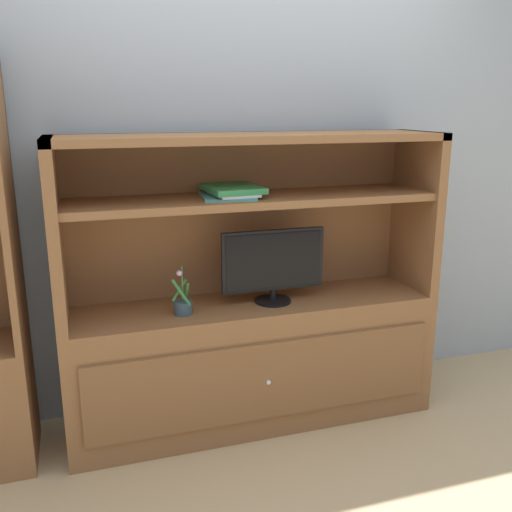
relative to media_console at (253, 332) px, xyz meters
The scene contains 6 objects.
ground_plane 0.63m from the media_console, 90.00° to the right, with size 8.00×8.00×0.00m, color tan.
painted_rear_wall 0.98m from the media_console, 90.00° to the left, with size 6.00×0.10×2.80m, color #9EA8B2.
media_console is the anchor object (origin of this frame).
tv_monitor 0.38m from the media_console, 20.31° to the right, with size 0.52×0.18×0.37m.
potted_plant 0.43m from the media_console, 169.37° to the right, with size 0.10×0.09×0.23m.
magazine_stack 0.73m from the media_console, behind, with size 0.30×0.33×0.05m.
Camera 1 is at (-0.80, -2.16, 1.60)m, focal length 39.77 mm.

